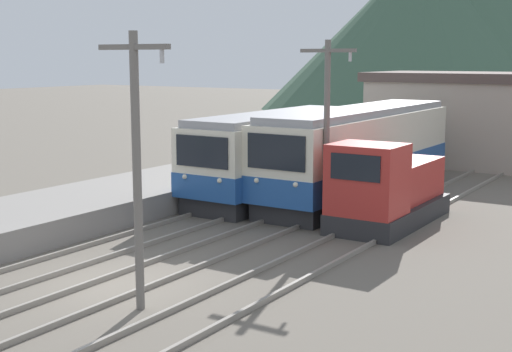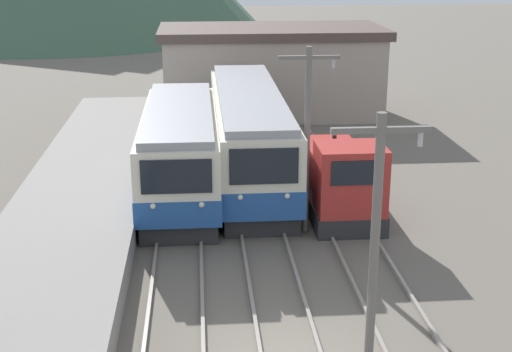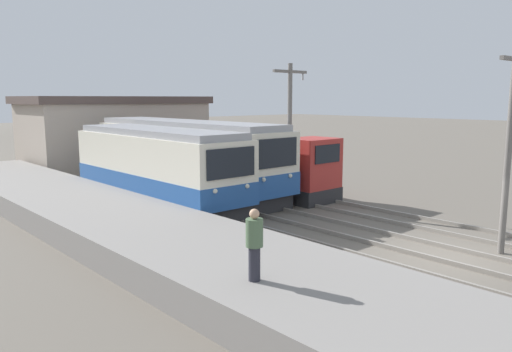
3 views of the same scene
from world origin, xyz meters
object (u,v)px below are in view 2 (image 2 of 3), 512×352
Objects in this scene: commuter_train_center at (249,138)px; catenary_mast_near at (375,247)px; commuter_train_left at (180,155)px; catenary_mast_mid at (307,133)px; shunting_locomotive at (340,181)px.

commuter_train_center is 2.16× the size of catenary_mast_near.
catenary_mast_mid reaches higher than commuter_train_left.
catenary_mast_mid is (4.31, -4.00, 1.83)m from commuter_train_left.
shunting_locomotive is 11.28m from catenary_mast_near.
commuter_train_left is 0.77× the size of commuter_train_center.
commuter_train_center is at bearing 124.80° from shunting_locomotive.
commuter_train_center is 6.44m from catenary_mast_mid.
commuter_train_left is 6.16m from catenary_mast_mid.
shunting_locomotive is (3.00, -4.32, -0.51)m from commuter_train_center.
catenary_mast_near is (-1.49, -10.95, 2.26)m from shunting_locomotive.
commuter_train_center is 5.28m from shunting_locomotive.
commuter_train_center reaches higher than shunting_locomotive.
catenary_mast_near is at bearing -72.00° from commuter_train_left.
catenary_mast_near is at bearing -90.00° from catenary_mast_mid.
commuter_train_left is at bearing 158.28° from shunting_locomotive.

